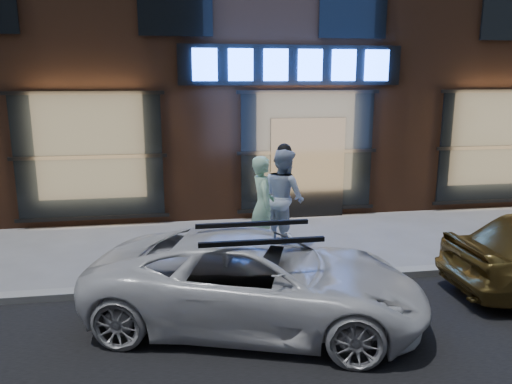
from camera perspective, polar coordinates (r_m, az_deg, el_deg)
ground at (r=8.76m, az=12.43°, el=-9.61°), size 90.00×90.00×0.00m
curb at (r=8.74m, az=12.45°, el=-9.25°), size 60.00×0.25×0.12m
storefront_building at (r=15.90m, az=2.19°, el=19.51°), size 30.20×8.28×10.30m
man_bowtie at (r=9.48m, az=0.78°, el=-1.54°), size 0.46×0.70×1.89m
man_cap at (r=10.02m, az=3.19°, el=-0.55°), size 1.06×1.17×1.97m
white_suv at (r=6.87m, az=0.12°, el=-10.04°), size 4.95×3.37×1.26m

